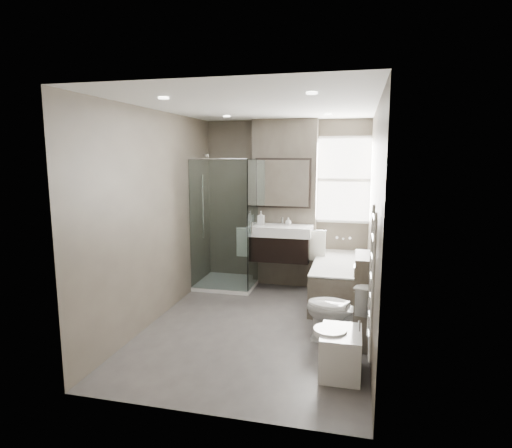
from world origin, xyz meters
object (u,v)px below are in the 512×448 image
(toilet, at_px, (339,310))
(bathtub, at_px, (340,279))
(vanity, at_px, (280,242))
(bidet, at_px, (340,351))

(toilet, bearing_deg, bathtub, -164.31)
(vanity, xyz_separation_m, bidet, (1.01, -2.40, -0.52))
(vanity, xyz_separation_m, bathtub, (0.92, -0.33, -0.43))
(bathtub, bearing_deg, toilet, -88.16)
(vanity, xyz_separation_m, toilet, (0.97, -1.72, -0.36))
(bathtub, distance_m, toilet, 1.40)
(toilet, bearing_deg, bidet, 17.54)
(toilet, relative_size, bidet, 1.40)
(bidet, bearing_deg, bathtub, 92.45)
(bathtub, relative_size, bidet, 2.95)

